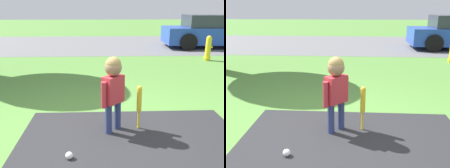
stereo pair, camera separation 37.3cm
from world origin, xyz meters
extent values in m
plane|color=#518438|center=(0.00, 0.00, 0.00)|extent=(60.00, 60.00, 0.00)
cube|color=slate|center=(0.00, 8.76, 0.00)|extent=(40.00, 6.00, 0.01)
cylinder|color=navy|center=(0.05, 0.28, 0.22)|extent=(0.09, 0.09, 0.43)
cylinder|color=navy|center=(0.18, 0.41, 0.22)|extent=(0.09, 0.09, 0.43)
cube|color=#BF2D38|center=(0.12, 0.34, 0.62)|extent=(0.32, 0.32, 0.37)
cylinder|color=#BF2D38|center=(-0.01, 0.21, 0.58)|extent=(0.07, 0.07, 0.35)
cylinder|color=#BF2D38|center=(0.24, 0.47, 0.58)|extent=(0.07, 0.07, 0.35)
sphere|color=#997051|center=(0.12, 0.34, 0.92)|extent=(0.23, 0.23, 0.23)
sphere|color=#997A47|center=(0.12, 0.34, 0.96)|extent=(0.21, 0.21, 0.21)
sphere|color=yellow|center=(0.48, 0.41, 0.02)|extent=(0.04, 0.04, 0.04)
cylinder|color=yellow|center=(0.48, 0.41, 0.14)|extent=(0.03, 0.03, 0.27)
cylinder|color=yellow|center=(0.48, 0.41, 0.44)|extent=(0.07, 0.07, 0.34)
sphere|color=yellow|center=(0.48, 0.41, 0.61)|extent=(0.07, 0.07, 0.07)
sphere|color=white|center=(-0.42, -0.31, 0.04)|extent=(0.09, 0.09, 0.09)
cylinder|color=yellow|center=(3.36, 4.98, 0.36)|extent=(0.17, 0.17, 0.71)
sphere|color=yellow|center=(3.36, 4.98, 0.71)|extent=(0.16, 0.16, 0.16)
cylinder|color=yellow|center=(3.36, 4.98, 0.09)|extent=(0.21, 0.21, 0.06)
cylinder|color=yellow|center=(3.45, 4.98, 0.43)|extent=(0.08, 0.06, 0.06)
cube|color=#2347AD|center=(4.62, 7.63, 0.51)|extent=(4.03, 1.75, 0.66)
cube|color=#2D333D|center=(4.42, 7.64, 1.09)|extent=(1.95, 1.50, 0.50)
cylinder|color=black|center=(3.40, 8.50, 0.33)|extent=(0.67, 0.20, 0.66)
cylinder|color=black|center=(3.36, 6.83, 0.33)|extent=(0.67, 0.20, 0.66)
camera|label=1|loc=(-0.03, -2.82, 1.69)|focal=40.00mm
camera|label=2|loc=(0.35, -2.81, 1.69)|focal=40.00mm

